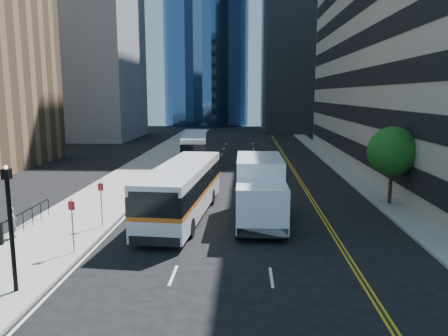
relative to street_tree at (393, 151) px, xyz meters
name	(u,v)px	position (x,y,z in m)	size (l,w,h in m)	color
ground	(257,244)	(-9.00, -8.00, -3.64)	(160.00, 160.00, 0.00)	black
sidewalk_west	(153,163)	(-19.50, 17.00, -3.57)	(5.00, 90.00, 0.15)	gray
sidewalk_east	(337,164)	(0.00, 17.00, -3.57)	(2.00, 90.00, 0.15)	gray
midrise_west	(78,31)	(-37.00, 44.00, 13.86)	(18.00, 18.00, 35.00)	gray
street_tree	(393,151)	(0.00, 0.00, 0.00)	(3.20, 3.20, 5.10)	#332114
lamp_post	(11,223)	(-18.00, -14.00, -0.92)	(0.28, 0.28, 4.56)	black
bus_front	(183,189)	(-13.29, -3.42, -1.91)	(3.65, 12.47, 3.17)	silver
bus_rear	(195,146)	(-15.16, 18.87, -2.02)	(3.47, 11.70, 2.97)	white
box_truck	(260,189)	(-8.74, -4.23, -1.71)	(2.72, 7.66, 3.66)	white
pedestrian	(13,223)	(-21.19, -8.19, -2.68)	(0.59, 0.39, 1.63)	#55555C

